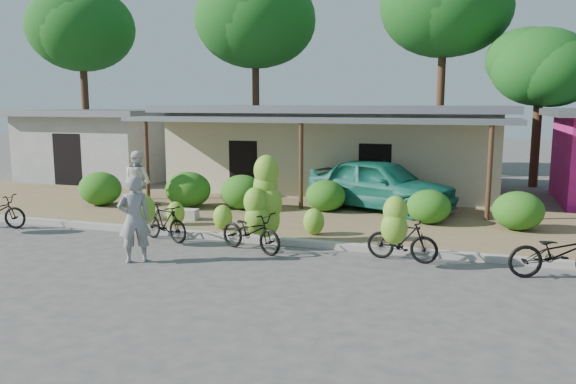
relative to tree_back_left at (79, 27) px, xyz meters
name	(u,v)px	position (x,y,z in m)	size (l,w,h in m)	color
ground	(217,263)	(13.69, -13.11, -7.17)	(100.00, 100.00, 0.00)	#4B4845
sidewalk	(290,217)	(13.69, -8.11, -7.11)	(60.00, 6.00, 0.12)	#93794F
curb	(252,239)	(13.69, -11.11, -7.10)	(60.00, 0.25, 0.15)	#A8A399
shop_main	(338,147)	(13.69, -2.18, -5.45)	(13.00, 8.50, 3.35)	#BAA88C
shop_grey	(104,144)	(2.69, -2.12, -5.56)	(7.00, 6.00, 3.15)	#AFAFA9
tree_back_left	(79,27)	(0.00, 0.00, 0.00)	(5.31, 5.20, 9.16)	#523320
tree_far_center	(252,18)	(8.00, 3.00, 0.48)	(6.03, 5.98, 9.94)	#523320
tree_center_right	(440,4)	(17.00, 3.50, 0.74)	(5.86, 5.79, 10.13)	#523320
tree_near_right	(536,65)	(21.00, 1.50, -2.19)	(4.12, 3.92, 6.52)	#523320
hedge_0	(100,189)	(7.28, -8.56, -6.50)	(1.41, 1.27, 1.10)	#2A5C15
hedge_1	(188,190)	(10.19, -7.97, -6.48)	(1.48, 1.33, 1.15)	#2A5C15
hedge_2	(242,192)	(11.95, -7.68, -6.51)	(1.39, 1.25, 1.09)	#2A5C15
hedge_3	(326,196)	(14.55, -7.19, -6.57)	(1.24, 1.12, 0.97)	#2A5C15
hedge_4	(429,207)	(17.73, -8.05, -6.58)	(1.22, 1.09, 0.95)	#2A5C15
hedge_5	(518,211)	(20.03, -8.11, -6.54)	(1.32, 1.19, 1.03)	#2A5C15
bike_left	(159,219)	(11.52, -11.89, -6.58)	(1.64, 1.34, 1.28)	black
bike_center	(259,213)	(14.11, -11.71, -6.32)	(1.91, 1.46, 2.23)	black
bike_right	(400,234)	(17.44, -11.89, -6.52)	(1.63, 1.22, 1.54)	black
bike_far_right	(559,253)	(20.56, -11.94, -6.66)	(2.07, 1.18, 1.03)	black
loose_banana_a	(176,213)	(11.15, -10.45, -6.73)	(0.52, 0.44, 0.65)	#7FB22C
loose_banana_b	(223,217)	(12.63, -10.55, -6.73)	(0.52, 0.45, 0.66)	#7FB22C
loose_banana_c	(314,222)	(15.08, -10.37, -6.71)	(0.54, 0.46, 0.68)	#7FB22C
sack_near	(183,214)	(10.98, -9.74, -6.90)	(0.85, 0.40, 0.30)	beige
sack_far	(149,214)	(10.03, -10.00, -6.91)	(0.75, 0.38, 0.28)	beige
vendor	(134,219)	(11.98, -13.61, -6.22)	(0.69, 0.46, 1.91)	gray
bystander	(138,181)	(8.96, -8.91, -6.12)	(0.91, 0.71, 1.87)	silver
teal_van	(380,184)	(16.10, -6.38, -6.25)	(1.91, 4.74, 1.62)	#19735D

